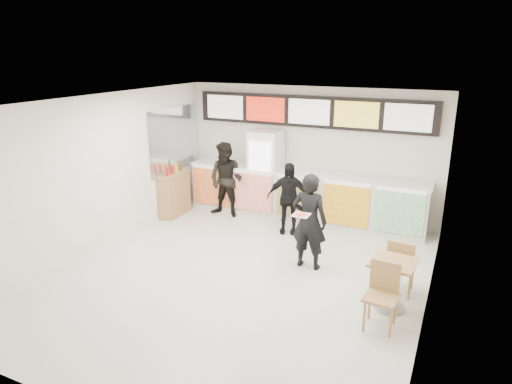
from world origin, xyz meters
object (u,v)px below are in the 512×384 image
Objects in this scene: customer_left at (226,180)px; cafe_table at (392,276)px; drinks_fridge at (266,173)px; service_counter at (302,195)px; customer_mid at (288,198)px; customer_main at (309,221)px; condiment_ledge at (174,194)px.

customer_left reaches higher than cafe_table.
drinks_fridge is 0.94m from customer_left.
customer_mid is (-0.01, -0.89, 0.20)m from service_counter.
cafe_table is at bearing -41.99° from drinks_fridge.
condiment_ledge is at bearing -17.46° from customer_main.
drinks_fridge is at bearing 28.94° from condiment_ledge.
cafe_table is (1.58, -0.81, -0.33)m from customer_main.
customer_mid is (0.93, -0.91, -0.23)m from drinks_fridge.
customer_main reaches higher than condiment_ledge.
customer_left is at bearing -162.17° from service_counter.
service_counter is at bearing 74.68° from customer_mid.
condiment_ledge is at bearing -151.06° from drinks_fridge.
drinks_fridge is 1.22× the size of cafe_table.
customer_main is 1.44× the size of condiment_ledge.
drinks_fridge is 4.64m from cafe_table.
customer_left is 4.90m from cafe_table.
customer_main is 1.66m from customer_mid.
cafe_table is at bearing -21.07° from condiment_ledge.
customer_left is at bearing 153.54° from customer_mid.
condiment_ledge is (-2.82, -1.03, -0.05)m from service_counter.
customer_left is 1.72m from customer_mid.
customer_main is at bearing -70.71° from customer_mid.
customer_main is at bearing -18.31° from condiment_ledge.
cafe_table is 1.34× the size of condiment_ledge.
customer_left is at bearing 153.79° from cafe_table.
service_counter is at bearing -0.99° from drinks_fridge.
service_counter reaches higher than cafe_table.
customer_mid is at bearing -90.60° from service_counter.
customer_left is 1.44× the size of condiment_ledge.
customer_main is 1.14× the size of customer_mid.
drinks_fridge reaches higher than condiment_ledge.
customer_left reaches higher than condiment_ledge.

